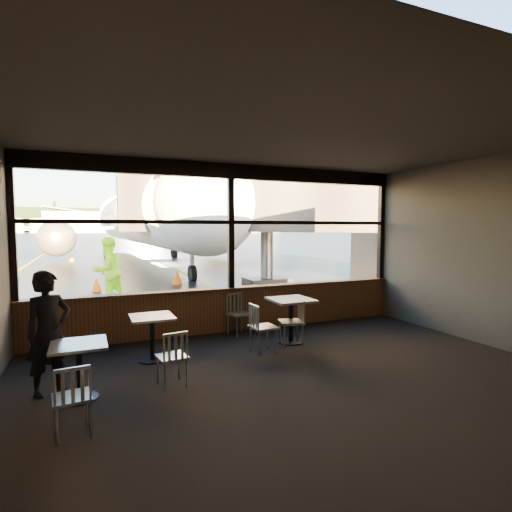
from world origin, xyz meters
TOP-DOWN VIEW (x-y plane):
  - ground_plane at (0.00, 120.00)m, footprint 520.00×520.00m
  - carpet_floor at (0.00, -3.00)m, footprint 8.00×6.00m
  - ceiling at (0.00, -3.00)m, footprint 8.00×6.00m
  - wall_right at (4.00, -3.00)m, footprint 0.04×6.00m
  - wall_back at (0.00, -6.00)m, footprint 8.00×0.04m
  - window_sill at (0.00, 0.00)m, footprint 8.00×0.28m
  - window_header at (0.00, 0.00)m, footprint 8.00×0.18m
  - mullion_left at (-3.95, 0.00)m, footprint 0.12×0.12m
  - mullion_centre at (0.00, 0.00)m, footprint 0.12×0.12m
  - mullion_right at (3.95, 0.00)m, footprint 0.12×0.12m
  - window_transom at (0.00, 0.00)m, footprint 8.00×0.10m
  - airliner at (0.90, 20.47)m, footprint 31.57×37.52m
  - jet_bridge at (3.60, 5.50)m, footprint 9.57×11.69m
  - cafe_table_near at (0.75, -1.28)m, footprint 0.77×0.77m
  - cafe_table_mid at (-1.84, -1.30)m, footprint 0.68×0.68m
  - cafe_table_left at (-2.92, -2.47)m, footprint 0.67×0.67m
  - chair_near_e at (0.65, -1.47)m, footprint 0.58×0.58m
  - chair_near_w at (0.03, -1.61)m, footprint 0.50×0.50m
  - chair_near_n at (0.03, -0.40)m, footprint 0.56×0.56m
  - chair_mid_s at (-1.75, -2.46)m, footprint 0.49×0.49m
  - chair_left_s at (-2.98, -3.38)m, footprint 0.47×0.47m
  - passenger at (-3.28, -2.10)m, footprint 0.71×0.64m
  - ground_crew at (-2.25, 4.14)m, footprint 1.19×1.16m
  - cone_nose at (0.41, 7.33)m, footprint 0.41×0.41m
  - cone_wing at (-3.65, 20.39)m, footprint 0.35×0.35m
  - terminal_annex at (10.00, 2.50)m, footprint 5.00×7.00m
  - hangar_mid at (0.00, 185.00)m, footprint 38.00×15.00m
  - hangar_right at (60.00, 178.00)m, footprint 50.00×20.00m
  - fuel_tank_a at (-30.00, 182.00)m, footprint 8.00×8.00m
  - fuel_tank_b at (-20.00, 182.00)m, footprint 8.00×8.00m
  - fuel_tank_c at (-10.00, 182.00)m, footprint 8.00×8.00m
  - treeline at (0.00, 210.00)m, footprint 360.00×3.00m
  - cone_extra at (-2.50, 6.77)m, footprint 0.33×0.33m

SIDE VIEW (x-z plane):
  - ground_plane at x=0.00m, z-range 0.00..0.00m
  - carpet_floor at x=0.00m, z-range 0.01..0.01m
  - cone_extra at x=-2.50m, z-range 0.00..0.46m
  - cone_wing at x=-3.65m, z-range 0.00..0.49m
  - cone_nose at x=0.41m, z-range 0.00..0.57m
  - cafe_table_left at x=-2.92m, z-range 0.00..0.73m
  - cafe_table_mid at x=-1.84m, z-range 0.00..0.75m
  - chair_left_s at x=-2.98m, z-range 0.00..0.79m
  - chair_mid_s at x=-1.75m, z-range 0.00..0.79m
  - cafe_table_near at x=0.75m, z-range 0.00..0.85m
  - chair_near_n at x=0.03m, z-range 0.00..0.86m
  - chair_near_w at x=0.03m, z-range 0.00..0.87m
  - chair_near_e at x=0.65m, z-range 0.00..0.88m
  - window_sill at x=0.00m, z-range 0.00..0.90m
  - passenger at x=-3.28m, z-range 0.00..1.63m
  - ground_crew at x=-2.25m, z-range 0.00..1.93m
  - wall_right at x=4.00m, z-range 0.00..3.50m
  - wall_back at x=0.00m, z-range 0.00..3.50m
  - mullion_left at x=-3.95m, z-range 0.90..3.50m
  - mullion_centre at x=0.00m, z-range 0.90..3.50m
  - mullion_right at x=3.95m, z-range 0.90..3.50m
  - window_transom at x=0.00m, z-range 2.26..2.34m
  - jet_bridge at x=3.60m, z-range 0.00..5.10m
  - terminal_annex at x=10.00m, z-range 0.00..6.00m
  - fuel_tank_a at x=-30.00m, z-range 0.00..6.00m
  - fuel_tank_b at x=-20.00m, z-range 0.00..6.00m
  - fuel_tank_c at x=-10.00m, z-range 0.00..6.00m
  - window_header at x=0.00m, z-range 3.20..3.50m
  - ceiling at x=0.00m, z-range 3.48..3.52m
  - hangar_mid at x=0.00m, z-range 0.00..10.00m
  - airliner at x=0.90m, z-range 0.00..11.21m
  - hangar_right at x=60.00m, z-range 0.00..12.00m
  - treeline at x=0.00m, z-range 0.00..12.00m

